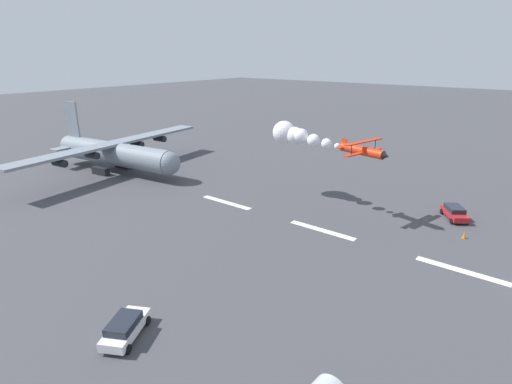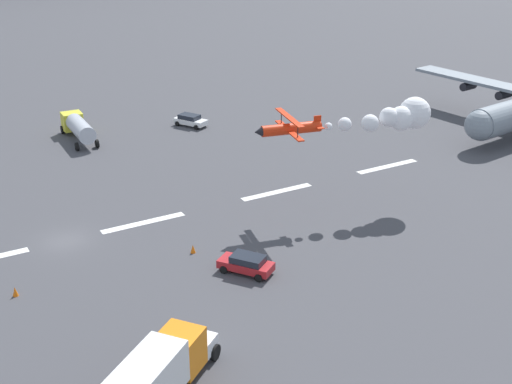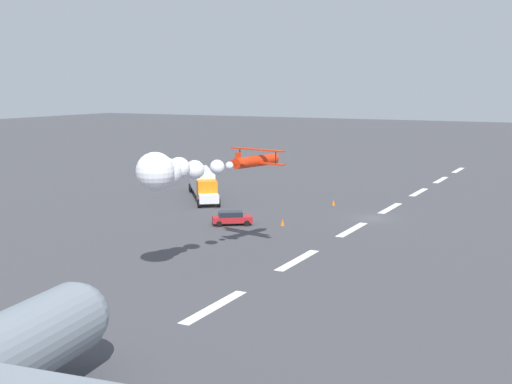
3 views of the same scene
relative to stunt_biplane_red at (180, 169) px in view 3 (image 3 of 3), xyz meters
The scene contains 13 objects.
ground_plane 31.50m from the stunt_biplane_red, 166.38° to the left, with size 440.00×440.00×0.00m, color #424247.
runway_stripe_0 80.74m from the stunt_biplane_red, behind, with size 8.00×0.90×0.01m, color white.
runway_stripe_1 66.48m from the stunt_biplane_red, behind, with size 8.00×0.90×0.01m, color white.
runway_stripe_2 52.31m from the stunt_biplane_red, behind, with size 8.00×0.90×0.01m, color white.
runway_stripe_3 38.33m from the stunt_biplane_red, 168.98° to the left, with size 8.00×0.90×0.01m, color white.
runway_stripe_4 24.88m from the stunt_biplane_red, 162.20° to the left, with size 8.00×0.90×0.01m, color white.
runway_stripe_5 13.62m from the stunt_biplane_red, 137.57° to the left, with size 8.00×0.90×0.01m, color white.
runway_stripe_6 12.97m from the stunt_biplane_red, 47.17° to the left, with size 8.00×0.90×0.01m, color white.
stunt_biplane_red is the anchor object (origin of this frame).
semi_truck_orange 37.77m from the stunt_biplane_red, 151.07° to the right, with size 13.69×11.41×3.70m.
followme_car_yellow 20.83m from the stunt_biplane_red, 163.22° to the right, with size 3.98×4.61×1.52m.
traffic_cone_near 36.22m from the stunt_biplane_red, behind, with size 0.44×0.44×0.75m, color orange.
traffic_cone_far 22.34m from the stunt_biplane_red, behind, with size 0.44×0.44×0.75m, color orange.
Camera 3 is at (75.50, 23.64, 15.42)m, focal length 47.80 mm.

